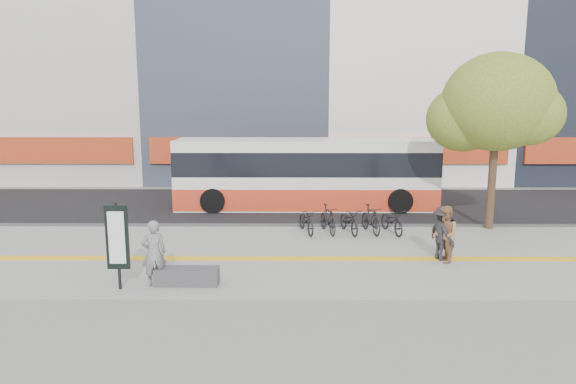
{
  "coord_description": "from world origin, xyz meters",
  "views": [
    {
      "loc": [
        0.04,
        -13.78,
        4.73
      ],
      "look_at": [
        -0.07,
        2.0,
        1.89
      ],
      "focal_mm": 32.62,
      "sensor_mm": 36.0,
      "label": 1
    }
  ],
  "objects_px": {
    "street_tree": "(495,104)",
    "bus": "(306,176)",
    "seated_woman": "(154,253)",
    "pedestrian_dark": "(442,233)",
    "pedestrian_tan": "(445,234)",
    "signboard": "(117,239)",
    "bench": "(187,276)"
  },
  "relations": [
    {
      "from": "bench",
      "to": "pedestrian_tan",
      "type": "xyz_separation_m",
      "value": [
        7.03,
        1.92,
        0.6
      ]
    },
    {
      "from": "signboard",
      "to": "seated_woman",
      "type": "xyz_separation_m",
      "value": [
        0.8,
        0.28,
        -0.45
      ]
    },
    {
      "from": "bus",
      "to": "pedestrian_dark",
      "type": "relative_size",
      "value": 6.94
    },
    {
      "from": "street_tree",
      "to": "bus",
      "type": "relative_size",
      "value": 0.57
    },
    {
      "from": "seated_woman",
      "to": "signboard",
      "type": "bearing_deg",
      "value": -2.28
    },
    {
      "from": "seated_woman",
      "to": "bench",
      "type": "bearing_deg",
      "value": 160.66
    },
    {
      "from": "bench",
      "to": "street_tree",
      "type": "bearing_deg",
      "value": 31.62
    },
    {
      "from": "bench",
      "to": "signboard",
      "type": "distance_m",
      "value": 1.94
    },
    {
      "from": "signboard",
      "to": "street_tree",
      "type": "bearing_deg",
      "value": 29.07
    },
    {
      "from": "street_tree",
      "to": "seated_woman",
      "type": "relative_size",
      "value": 3.76
    },
    {
      "from": "pedestrian_dark",
      "to": "signboard",
      "type": "bearing_deg",
      "value": 86.53
    },
    {
      "from": "seated_woman",
      "to": "street_tree",
      "type": "bearing_deg",
      "value": -171.62
    },
    {
      "from": "bench",
      "to": "pedestrian_dark",
      "type": "xyz_separation_m",
      "value": [
        7.01,
        2.12,
        0.57
      ]
    },
    {
      "from": "seated_woman",
      "to": "pedestrian_tan",
      "type": "distance_m",
      "value": 8.07
    },
    {
      "from": "pedestrian_tan",
      "to": "pedestrian_dark",
      "type": "xyz_separation_m",
      "value": [
        -0.02,
        0.2,
        -0.02
      ]
    },
    {
      "from": "pedestrian_tan",
      "to": "seated_woman",
      "type": "bearing_deg",
      "value": -75.9
    },
    {
      "from": "bench",
      "to": "pedestrian_tan",
      "type": "distance_m",
      "value": 7.31
    },
    {
      "from": "seated_woman",
      "to": "pedestrian_dark",
      "type": "distance_m",
      "value": 8.1
    },
    {
      "from": "signboard",
      "to": "pedestrian_dark",
      "type": "relative_size",
      "value": 1.38
    },
    {
      "from": "pedestrian_tan",
      "to": "street_tree",
      "type": "bearing_deg",
      "value": 146.23
    },
    {
      "from": "seated_woman",
      "to": "pedestrian_tan",
      "type": "relative_size",
      "value": 1.02
    },
    {
      "from": "pedestrian_tan",
      "to": "pedestrian_dark",
      "type": "height_order",
      "value": "pedestrian_tan"
    },
    {
      "from": "street_tree",
      "to": "bench",
      "type": "bearing_deg",
      "value": -148.38
    },
    {
      "from": "bus",
      "to": "pedestrian_tan",
      "type": "bearing_deg",
      "value": -64.08
    },
    {
      "from": "pedestrian_tan",
      "to": "bus",
      "type": "bearing_deg",
      "value": -153.98
    },
    {
      "from": "pedestrian_dark",
      "to": "street_tree",
      "type": "bearing_deg",
      "value": -54.61
    },
    {
      "from": "street_tree",
      "to": "pedestrian_dark",
      "type": "distance_m",
      "value": 6.01
    },
    {
      "from": "street_tree",
      "to": "pedestrian_dark",
      "type": "xyz_separation_m",
      "value": [
        -2.77,
        -3.9,
        -3.64
      ]
    },
    {
      "from": "bench",
      "to": "bus",
      "type": "xyz_separation_m",
      "value": [
        3.25,
        9.7,
        1.14
      ]
    },
    {
      "from": "signboard",
      "to": "street_tree",
      "type": "xyz_separation_m",
      "value": [
        11.38,
        6.33,
        3.15
      ]
    },
    {
      "from": "signboard",
      "to": "bus",
      "type": "distance_m",
      "value": 11.12
    },
    {
      "from": "bus",
      "to": "pedestrian_dark",
      "type": "distance_m",
      "value": 8.48
    }
  ]
}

